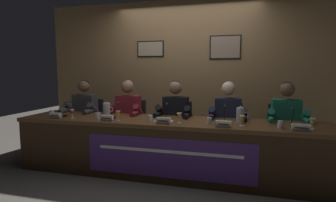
{
  "coord_description": "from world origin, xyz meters",
  "views": [
    {
      "loc": [
        0.86,
        -3.3,
        1.36
      ],
      "look_at": [
        0.0,
        0.0,
        0.98
      ],
      "focal_mm": 28.11,
      "sensor_mm": 36.0,
      "label": 1
    }
  ],
  "objects_px": {
    "nameplate_far_right": "(301,128)",
    "nameplate_center": "(163,121)",
    "water_pitcher_left_side": "(107,110)",
    "juice_glass_right": "(242,119)",
    "nameplate_far_left": "(55,115)",
    "panelist_far_right": "(287,121)",
    "microphone_right": "(224,117)",
    "microphone_left": "(115,112)",
    "juice_glass_center": "(179,116)",
    "juice_glass_far_left": "(72,112)",
    "document_stack_center": "(163,121)",
    "chair_far_left": "(90,127)",
    "water_cup_far_right": "(280,125)",
    "microphone_center": "(165,114)",
    "chair_center": "(177,132)",
    "conference_table": "(166,138)",
    "water_cup_right": "(209,121)",
    "water_cup_far_left": "(52,114)",
    "chair_far_right": "(283,138)",
    "water_cup_left": "(98,116)",
    "panelist_center": "(174,116)",
    "panelist_left": "(126,114)",
    "juice_glass_left": "(118,114)",
    "panelist_far_left": "(83,112)",
    "microphone_far_right": "(293,120)",
    "juice_glass_far_right": "(313,122)",
    "microphone_far_left": "(67,111)",
    "water_pitcher_right_side": "(240,115)",
    "nameplate_right": "(223,124)",
    "nameplate_left": "(107,118)",
    "panelist_right": "(228,118)",
    "chair_right": "(228,135)"
  },
  "relations": [
    {
      "from": "chair_center",
      "to": "microphone_far_right",
      "type": "distance_m",
      "value": 1.67
    },
    {
      "from": "nameplate_far_left",
      "to": "juice_glass_far_left",
      "type": "distance_m",
      "value": 0.23
    },
    {
      "from": "microphone_center",
      "to": "water_cup_far_right",
      "type": "bearing_deg",
      "value": -7.84
    },
    {
      "from": "chair_right",
      "to": "panelist_right",
      "type": "relative_size",
      "value": 0.73
    },
    {
      "from": "water_cup_left",
      "to": "juice_glass_center",
      "type": "distance_m",
      "value": 1.11
    },
    {
      "from": "nameplate_left",
      "to": "nameplate_center",
      "type": "height_order",
      "value": "same"
    },
    {
      "from": "nameplate_far_right",
      "to": "nameplate_center",
      "type": "bearing_deg",
      "value": 179.66
    },
    {
      "from": "panelist_left",
      "to": "nameplate_left",
      "type": "distance_m",
      "value": 0.66
    },
    {
      "from": "microphone_far_left",
      "to": "nameplate_center",
      "type": "bearing_deg",
      "value": -8.42
    },
    {
      "from": "juice_glass_center",
      "to": "nameplate_right",
      "type": "relative_size",
      "value": 0.7
    },
    {
      "from": "water_cup_far_left",
      "to": "microphone_right",
      "type": "height_order",
      "value": "microphone_right"
    },
    {
      "from": "microphone_left",
      "to": "juice_glass_center",
      "type": "distance_m",
      "value": 0.94
    },
    {
      "from": "panelist_left",
      "to": "document_stack_center",
      "type": "bearing_deg",
      "value": -35.22
    },
    {
      "from": "document_stack_center",
      "to": "water_pitcher_right_side",
      "type": "bearing_deg",
      "value": 10.4
    },
    {
      "from": "nameplate_right",
      "to": "chair_far_right",
      "type": "distance_m",
      "value": 1.22
    },
    {
      "from": "water_cup_far_right",
      "to": "panelist_center",
      "type": "bearing_deg",
      "value": 157.35
    },
    {
      "from": "juice_glass_far_left",
      "to": "nameplate_center",
      "type": "relative_size",
      "value": 0.68
    },
    {
      "from": "panelist_far_right",
      "to": "water_pitcher_left_side",
      "type": "xyz_separation_m",
      "value": [
        -2.43,
        -0.32,
        0.11
      ]
    },
    {
      "from": "nameplate_center",
      "to": "microphone_center",
      "type": "height_order",
      "value": "microphone_center"
    },
    {
      "from": "juice_glass_left",
      "to": "nameplate_center",
      "type": "height_order",
      "value": "juice_glass_left"
    },
    {
      "from": "water_cup_far_right",
      "to": "document_stack_center",
      "type": "xyz_separation_m",
      "value": [
        -1.37,
        0.05,
        -0.03
      ]
    },
    {
      "from": "chair_far_left",
      "to": "water_cup_left",
      "type": "bearing_deg",
      "value": -52.14
    },
    {
      "from": "juice_glass_left",
      "to": "panelist_far_left",
      "type": "bearing_deg",
      "value": 146.98
    },
    {
      "from": "chair_far_left",
      "to": "juice_glass_left",
      "type": "height_order",
      "value": "chair_far_left"
    },
    {
      "from": "chair_center",
      "to": "conference_table",
      "type": "bearing_deg",
      "value": -89.82
    },
    {
      "from": "water_pitcher_left_side",
      "to": "microphone_right",
      "type": "bearing_deg",
      "value": -3.91
    },
    {
      "from": "juice_glass_far_left",
      "to": "document_stack_center",
      "type": "height_order",
      "value": "juice_glass_far_left"
    },
    {
      "from": "chair_center",
      "to": "juice_glass_right",
      "type": "xyz_separation_m",
      "value": [
        0.93,
        -0.73,
        0.37
      ]
    },
    {
      "from": "panelist_far_left",
      "to": "juice_glass_far_right",
      "type": "xyz_separation_m",
      "value": [
        3.19,
        -0.53,
        0.1
      ]
    },
    {
      "from": "panelist_left",
      "to": "water_cup_far_right",
      "type": "xyz_separation_m",
      "value": [
        2.1,
        -0.56,
        0.05
      ]
    },
    {
      "from": "water_pitcher_left_side",
      "to": "juice_glass_right",
      "type": "bearing_deg",
      "value": -6.66
    },
    {
      "from": "chair_center",
      "to": "juice_glass_far_right",
      "type": "distance_m",
      "value": 1.87
    },
    {
      "from": "microphone_left",
      "to": "juice_glass_right",
      "type": "xyz_separation_m",
      "value": [
        1.68,
        -0.13,
        0.01
      ]
    },
    {
      "from": "conference_table",
      "to": "panelist_far_right",
      "type": "xyz_separation_m",
      "value": [
        1.51,
        0.49,
        0.21
      ]
    },
    {
      "from": "microphone_right",
      "to": "microphone_far_right",
      "type": "bearing_deg",
      "value": -0.92
    },
    {
      "from": "nameplate_far_left",
      "to": "panelist_far_right",
      "type": "relative_size",
      "value": 0.13
    },
    {
      "from": "nameplate_far_left",
      "to": "juice_glass_center",
      "type": "bearing_deg",
      "value": 4.12
    },
    {
      "from": "juice_glass_right",
      "to": "microphone_right",
      "type": "distance_m",
      "value": 0.23
    },
    {
      "from": "microphone_center",
      "to": "panelist_right",
      "type": "bearing_deg",
      "value": 25.07
    },
    {
      "from": "microphone_far_left",
      "to": "juice_glass_right",
      "type": "xyz_separation_m",
      "value": [
        2.42,
        -0.1,
        0.01
      ]
    },
    {
      "from": "water_cup_far_left",
      "to": "chair_far_right",
      "type": "bearing_deg",
      "value": 12.88
    },
    {
      "from": "water_cup_far_right",
      "to": "document_stack_center",
      "type": "distance_m",
      "value": 1.38
    },
    {
      "from": "conference_table",
      "to": "water_pitcher_left_side",
      "type": "height_order",
      "value": "water_pitcher_left_side"
    },
    {
      "from": "juice_glass_far_left",
      "to": "microphone_far_right",
      "type": "height_order",
      "value": "microphone_far_right"
    },
    {
      "from": "microphone_left",
      "to": "microphone_center",
      "type": "height_order",
      "value": "same"
    },
    {
      "from": "panelist_left",
      "to": "nameplate_center",
      "type": "distance_m",
      "value": 1.01
    },
    {
      "from": "chair_far_left",
      "to": "nameplate_center",
      "type": "relative_size",
      "value": 4.96
    },
    {
      "from": "juice_glass_far_left",
      "to": "juice_glass_right",
      "type": "relative_size",
      "value": 1.0
    },
    {
      "from": "water_cup_right",
      "to": "panelist_far_right",
      "type": "bearing_deg",
      "value": 29.92
    },
    {
      "from": "panelist_left",
      "to": "water_pitcher_left_side",
      "type": "relative_size",
      "value": 5.84
    }
  ]
}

